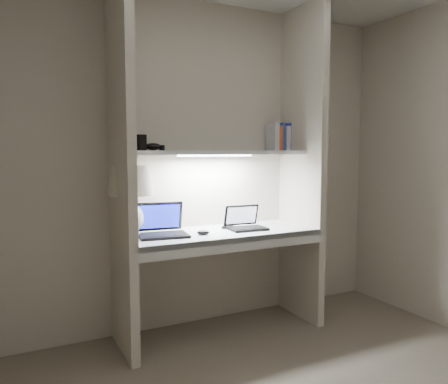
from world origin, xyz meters
TOP-DOWN VIEW (x-y plane):
  - back_wall at (0.00, 1.50)m, footprint 3.20×0.01m
  - alcove_panel_left at (-0.73, 1.23)m, footprint 0.06×0.55m
  - alcove_panel_right at (0.73, 1.23)m, footprint 0.06×0.55m
  - desk at (0.00, 1.23)m, footprint 1.40×0.55m
  - desk_apron at (0.00, 0.96)m, footprint 1.46×0.03m
  - shelf at (0.00, 1.32)m, footprint 1.40×0.36m
  - strip_light at (0.00, 1.32)m, footprint 0.60×0.04m
  - table_lamp at (-0.64, 1.34)m, footprint 0.33×0.33m
  - laptop_main at (-0.45, 1.26)m, footprint 0.37×0.33m
  - laptop_netbook at (0.20, 1.22)m, footprint 0.29×0.26m
  - speaker at (0.29, 1.43)m, footprint 0.13×0.11m
  - mouse at (-0.18, 1.15)m, footprint 0.10×0.07m
  - cable_coil at (0.12, 1.33)m, footprint 0.14×0.14m
  - sticky_note at (-0.45, 1.21)m, footprint 0.07×0.07m
  - book_row at (0.65, 1.41)m, footprint 0.22×0.15m
  - shelf_box at (-0.57, 1.33)m, footprint 0.08×0.07m
  - shelf_gadget at (-0.47, 1.36)m, footprint 0.13×0.10m

SIDE VIEW (x-z plane):
  - desk_apron at x=0.00m, z-range 0.67..0.77m
  - desk at x=0.00m, z-range 0.73..0.77m
  - sticky_note at x=-0.45m, z-range 0.77..0.77m
  - cable_coil at x=0.12m, z-range 0.77..0.78m
  - mouse at x=-0.18m, z-range 0.77..0.80m
  - laptop_netbook at x=0.20m, z-range 0.72..0.90m
  - laptop_main at x=-0.45m, z-range 0.71..0.94m
  - speaker at x=0.29m, z-range 0.77..0.92m
  - table_lamp at x=-0.64m, z-range 0.86..1.34m
  - back_wall at x=0.00m, z-range 0.00..2.50m
  - alcove_panel_left at x=-0.73m, z-range 0.00..2.50m
  - alcove_panel_right at x=0.73m, z-range 0.00..2.50m
  - strip_light at x=0.00m, z-range 1.32..1.34m
  - shelf at x=0.00m, z-range 1.34..1.36m
  - shelf_gadget at x=-0.47m, z-range 1.37..1.42m
  - shelf_box at x=-0.57m, z-range 1.36..1.47m
  - book_row at x=0.65m, z-range 1.36..1.59m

